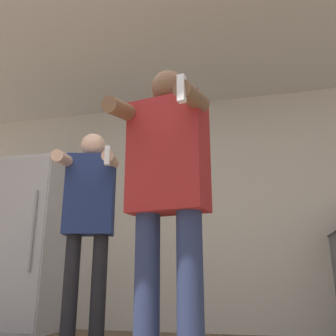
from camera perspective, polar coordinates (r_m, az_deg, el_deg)
wall_back at (r=4.22m, az=1.15°, el=-6.30°), size 7.00×0.06×2.55m
ceiling_slab at (r=3.51m, az=-3.91°, el=19.24°), size 7.00×3.15×0.05m
refrigerator at (r=4.39m, az=-19.65°, el=-10.69°), size 0.63×0.72×1.80m
person_woman_foreground at (r=2.02m, az=-0.09°, el=-3.00°), size 0.55×0.49×1.70m
person_man_side at (r=3.01m, az=-11.96°, el=-6.51°), size 0.54×0.59×1.68m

